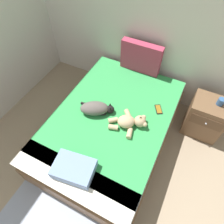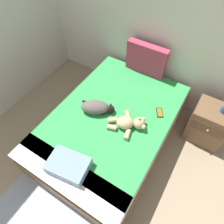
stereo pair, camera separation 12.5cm
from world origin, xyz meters
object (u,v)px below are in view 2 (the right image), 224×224
Objects in this scene: teddy_bear at (129,123)px; bed at (111,128)px; cat at (97,107)px; cell_phone at (160,112)px; nightstand at (208,124)px; patterned_cushion at (146,59)px; throw_pillow at (68,165)px.

bed is at bearing 175.93° from teddy_bear.
cat reaches higher than cell_phone.
cat is at bearing -171.30° from bed.
cat reaches higher than nightstand.
bed is 0.41m from teddy_bear.
patterned_cushion is at bearing 130.02° from cell_phone.
throw_pillow is 1.87m from nightstand.
teddy_bear is 0.80m from throw_pillow.
nightstand is at bearing 31.02° from cell_phone.
patterned_cushion reaches higher than teddy_bear.
teddy_bear is at bearing -4.07° from bed.
throw_pillow is (-0.02, -0.78, 0.32)m from bed.
teddy_bear is at bearing 1.52° from cat.
nightstand is (1.07, 0.71, 0.03)m from bed.
nightstand reaches higher than cell_phone.
cat is 0.78m from cell_phone.
bed is 5.09× the size of throw_pillow.
patterned_cushion is at bearing 79.82° from cat.
bed is at bearing -146.49° from nightstand.
cat is 0.98× the size of teddy_bear.
teddy_bear is (0.27, -0.96, -0.16)m from patterned_cushion.
patterned_cushion reaches higher than cat.
teddy_bear is at bearing -138.47° from nightstand.
patterned_cushion is 1.27× the size of teddy_bear.
patterned_cushion is 1.00m from cat.
cat is 0.77m from throw_pillow.
teddy_bear is (0.25, -0.02, 0.33)m from bed.
nightstand is at bearing 53.66° from throw_pillow.
patterned_cushion is 1.73m from throw_pillow.
teddy_bear is 0.44m from cell_phone.
throw_pillow is at bearing -91.59° from bed.
patterned_cushion is (-0.02, 0.94, 0.48)m from bed.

